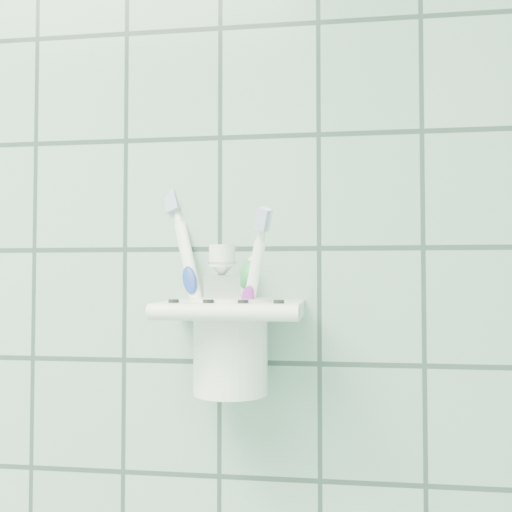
{
  "coord_description": "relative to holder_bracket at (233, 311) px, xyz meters",
  "views": [
    {
      "loc": [
        0.75,
        0.6,
        1.34
      ],
      "look_at": [
        0.69,
        1.1,
        1.36
      ],
      "focal_mm": 40.0,
      "sensor_mm": 36.0,
      "label": 1
    }
  ],
  "objects": [
    {
      "name": "toothbrush_blue",
      "position": [
        -0.01,
        0.01,
        0.04
      ],
      "size": [
        0.05,
        0.07,
        0.22
      ],
      "rotation": [
        -0.35,
        0.06,
        -0.31
      ],
      "color": "white",
      "rests_on": "cup"
    },
    {
      "name": "holder_bracket",
      "position": [
        0.0,
        0.0,
        0.0
      ],
      "size": [
        0.14,
        0.11,
        0.04
      ],
      "color": "white",
      "rests_on": "wall_back"
    },
    {
      "name": "toothpaste_tube",
      "position": [
        -0.01,
        0.0,
        0.01
      ],
      "size": [
        0.04,
        0.03,
        0.14
      ],
      "rotation": [
        0.04,
        -0.0,
        0.13
      ],
      "color": "silver",
      "rests_on": "cup"
    },
    {
      "name": "toothbrush_pink",
      "position": [
        -0.02,
        -0.0,
        0.04
      ],
      "size": [
        0.07,
        0.07,
        0.21
      ],
      "rotation": [
        -0.23,
        -0.35,
        -0.22
      ],
      "color": "white",
      "rests_on": "cup"
    },
    {
      "name": "toothbrush_orange",
      "position": [
        -0.0,
        0.01,
        0.02
      ],
      "size": [
        0.05,
        0.05,
        0.18
      ],
      "rotation": [
        0.18,
        0.29,
        -0.31
      ],
      "color": "white",
      "rests_on": "cup"
    },
    {
      "name": "cup",
      "position": [
        -0.0,
        0.0,
        -0.03
      ],
      "size": [
        0.08,
        0.08,
        0.09
      ],
      "color": "white",
      "rests_on": "holder_bracket"
    }
  ]
}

